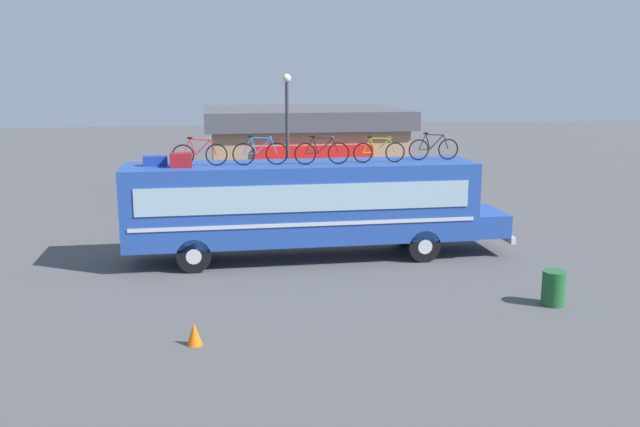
{
  "coord_description": "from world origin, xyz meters",
  "views": [
    {
      "loc": [
        -3.06,
        -22.11,
        6.18
      ],
      "look_at": [
        0.62,
        0.0,
        1.53
      ],
      "focal_mm": 38.24,
      "sensor_mm": 36.0,
      "label": 1
    }
  ],
  "objects_px": {
    "rooftop_bicycle_3": "(322,152)",
    "street_lamp": "(287,137)",
    "traffic_cone": "(194,334)",
    "rooftop_bicycle_4": "(379,151)",
    "trash_bin": "(553,288)",
    "rooftop_bicycle_2": "(260,153)",
    "luggage_bag_2": "(181,160)",
    "luggage_bag_1": "(155,161)",
    "rooftop_bicycle_1": "(200,154)",
    "bus": "(307,203)",
    "rooftop_bicycle_5": "(433,148)"
  },
  "relations": [
    {
      "from": "bus",
      "to": "rooftop_bicycle_4",
      "type": "relative_size",
      "value": 7.34
    },
    {
      "from": "rooftop_bicycle_3",
      "to": "street_lamp",
      "type": "xyz_separation_m",
      "value": [
        -0.52,
        5.16,
        0.05
      ]
    },
    {
      "from": "rooftop_bicycle_4",
      "to": "luggage_bag_1",
      "type": "bearing_deg",
      "value": 176.78
    },
    {
      "from": "rooftop_bicycle_5",
      "to": "trash_bin",
      "type": "relative_size",
      "value": 1.86
    },
    {
      "from": "bus",
      "to": "street_lamp",
      "type": "relative_size",
      "value": 2.11
    },
    {
      "from": "street_lamp",
      "to": "rooftop_bicycle_4",
      "type": "bearing_deg",
      "value": -63.88
    },
    {
      "from": "bus",
      "to": "luggage_bag_1",
      "type": "relative_size",
      "value": 17.13
    },
    {
      "from": "luggage_bag_2",
      "to": "trash_bin",
      "type": "bearing_deg",
      "value": -28.79
    },
    {
      "from": "trash_bin",
      "to": "bus",
      "type": "bearing_deg",
      "value": 135.26
    },
    {
      "from": "rooftop_bicycle_2",
      "to": "rooftop_bicycle_5",
      "type": "bearing_deg",
      "value": 3.34
    },
    {
      "from": "luggage_bag_1",
      "to": "street_lamp",
      "type": "bearing_deg",
      "value": 43.81
    },
    {
      "from": "rooftop_bicycle_3",
      "to": "rooftop_bicycle_1",
      "type": "bearing_deg",
      "value": 176.22
    },
    {
      "from": "street_lamp",
      "to": "traffic_cone",
      "type": "bearing_deg",
      "value": -106.93
    },
    {
      "from": "bus",
      "to": "rooftop_bicycle_3",
      "type": "xyz_separation_m",
      "value": [
        0.42,
        -0.43,
        1.73
      ]
    },
    {
      "from": "rooftop_bicycle_5",
      "to": "luggage_bag_1",
      "type": "bearing_deg",
      "value": 179.83
    },
    {
      "from": "luggage_bag_2",
      "to": "trash_bin",
      "type": "relative_size",
      "value": 0.72
    },
    {
      "from": "rooftop_bicycle_2",
      "to": "rooftop_bicycle_1",
      "type": "bearing_deg",
      "value": 177.79
    },
    {
      "from": "rooftop_bicycle_2",
      "to": "traffic_cone",
      "type": "relative_size",
      "value": 3.38
    },
    {
      "from": "rooftop_bicycle_1",
      "to": "bus",
      "type": "bearing_deg",
      "value": 2.84
    },
    {
      "from": "rooftop_bicycle_4",
      "to": "trash_bin",
      "type": "bearing_deg",
      "value": -57.66
    },
    {
      "from": "rooftop_bicycle_1",
      "to": "street_lamp",
      "type": "relative_size",
      "value": 0.29
    },
    {
      "from": "rooftop_bicycle_4",
      "to": "rooftop_bicycle_2",
      "type": "bearing_deg",
      "value": 179.51
    },
    {
      "from": "street_lamp",
      "to": "rooftop_bicycle_5",
      "type": "bearing_deg",
      "value": -46.04
    },
    {
      "from": "luggage_bag_2",
      "to": "luggage_bag_1",
      "type": "bearing_deg",
      "value": 149.96
    },
    {
      "from": "bus",
      "to": "luggage_bag_2",
      "type": "distance_m",
      "value": 4.37
    },
    {
      "from": "rooftop_bicycle_1",
      "to": "rooftop_bicycle_2",
      "type": "height_order",
      "value": "rooftop_bicycle_2"
    },
    {
      "from": "luggage_bag_1",
      "to": "traffic_cone",
      "type": "relative_size",
      "value": 1.42
    },
    {
      "from": "luggage_bag_2",
      "to": "trash_bin",
      "type": "distance_m",
      "value": 11.72
    },
    {
      "from": "traffic_cone",
      "to": "street_lamp",
      "type": "distance_m",
      "value": 12.77
    },
    {
      "from": "traffic_cone",
      "to": "street_lamp",
      "type": "height_order",
      "value": "street_lamp"
    },
    {
      "from": "luggage_bag_1",
      "to": "rooftop_bicycle_5",
      "type": "height_order",
      "value": "rooftop_bicycle_5"
    },
    {
      "from": "luggage_bag_2",
      "to": "rooftop_bicycle_2",
      "type": "xyz_separation_m",
      "value": [
        2.51,
        0.1,
        0.18
      ]
    },
    {
      "from": "bus",
      "to": "rooftop_bicycle_1",
      "type": "distance_m",
      "value": 3.89
    },
    {
      "from": "luggage_bag_2",
      "to": "street_lamp",
      "type": "relative_size",
      "value": 0.11
    },
    {
      "from": "luggage_bag_1",
      "to": "rooftop_bicycle_5",
      "type": "xyz_separation_m",
      "value": [
        9.26,
        -0.03,
        0.23
      ]
    },
    {
      "from": "rooftop_bicycle_1",
      "to": "trash_bin",
      "type": "height_order",
      "value": "rooftop_bicycle_1"
    },
    {
      "from": "luggage_bag_2",
      "to": "rooftop_bicycle_4",
      "type": "bearing_deg",
      "value": 0.6
    },
    {
      "from": "luggage_bag_1",
      "to": "rooftop_bicycle_1",
      "type": "height_order",
      "value": "rooftop_bicycle_1"
    },
    {
      "from": "luggage_bag_1",
      "to": "luggage_bag_2",
      "type": "height_order",
      "value": "luggage_bag_2"
    },
    {
      "from": "rooftop_bicycle_5",
      "to": "street_lamp",
      "type": "bearing_deg",
      "value": 133.96
    },
    {
      "from": "luggage_bag_1",
      "to": "street_lamp",
      "type": "xyz_separation_m",
      "value": [
        4.8,
        4.6,
        0.28
      ]
    },
    {
      "from": "rooftop_bicycle_3",
      "to": "street_lamp",
      "type": "height_order",
      "value": "street_lamp"
    },
    {
      "from": "rooftop_bicycle_3",
      "to": "trash_bin",
      "type": "relative_size",
      "value": 1.91
    },
    {
      "from": "bus",
      "to": "luggage_bag_1",
      "type": "distance_m",
      "value": 5.12
    },
    {
      "from": "bus",
      "to": "street_lamp",
      "type": "height_order",
      "value": "street_lamp"
    },
    {
      "from": "rooftop_bicycle_4",
      "to": "rooftop_bicycle_5",
      "type": "xyz_separation_m",
      "value": [
        2.01,
        0.38,
        0.02
      ]
    },
    {
      "from": "rooftop_bicycle_2",
      "to": "rooftop_bicycle_4",
      "type": "distance_m",
      "value": 3.93
    },
    {
      "from": "rooftop_bicycle_4",
      "to": "traffic_cone",
      "type": "height_order",
      "value": "rooftop_bicycle_4"
    },
    {
      "from": "rooftop_bicycle_2",
      "to": "traffic_cone",
      "type": "xyz_separation_m",
      "value": [
        -2.11,
        -6.79,
        -3.38
      ]
    },
    {
      "from": "traffic_cone",
      "to": "rooftop_bicycle_5",
      "type": "bearing_deg",
      "value": 41.55
    }
  ]
}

